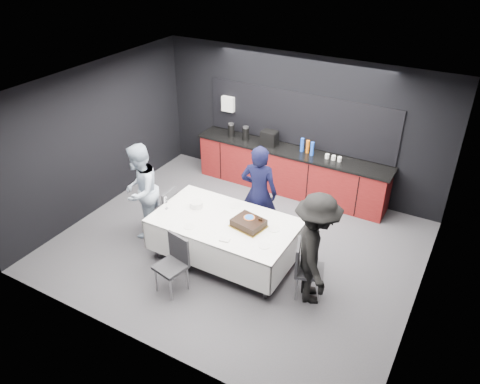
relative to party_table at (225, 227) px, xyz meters
name	(u,v)px	position (x,y,z in m)	size (l,w,h in m)	color
ground	(237,246)	(0.00, 0.40, -0.64)	(6.00, 6.00, 0.00)	#48474D
room_shell	(237,150)	(0.00, 0.40, 1.22)	(6.04, 5.04, 2.82)	white
kitchenette	(290,167)	(-0.02, 2.62, -0.10)	(4.10, 0.64, 2.05)	#620F0F
party_table	(225,227)	(0.00, 0.00, 0.00)	(2.32, 1.32, 0.78)	#99999E
cake_assembly	(249,223)	(0.42, 0.04, 0.20)	(0.58, 0.50, 0.16)	gold
plate_stack	(196,204)	(-0.62, 0.11, 0.19)	(0.21, 0.21, 0.10)	white
loose_plate_near	(189,226)	(-0.40, -0.42, 0.14)	(0.18, 0.18, 0.01)	white
loose_plate_right_a	(274,229)	(0.80, 0.17, 0.14)	(0.19, 0.19, 0.01)	white
loose_plate_right_b	(264,246)	(0.86, -0.29, 0.14)	(0.18, 0.18, 0.01)	white
loose_plate_far	(235,206)	(-0.07, 0.46, 0.14)	(0.21, 0.21, 0.01)	white
fork_pile	(225,240)	(0.28, -0.46, 0.15)	(0.15, 0.10, 0.02)	white
champagne_flute	(166,201)	(-1.03, -0.18, 0.30)	(0.06, 0.06, 0.22)	white
chair_left	(166,208)	(-1.30, 0.12, -0.11)	(0.43, 0.43, 0.92)	#2A2A2E
chair_right	(305,266)	(1.46, -0.13, -0.11)	(0.53, 0.53, 0.92)	#2A2A2E
chair_near	(174,260)	(-0.30, -0.98, -0.11)	(0.50, 0.50, 0.92)	#2A2A2E
person_center	(259,193)	(0.16, 0.87, 0.24)	(0.65, 0.42, 1.77)	black
person_left	(140,191)	(-1.69, -0.04, 0.22)	(0.84, 0.65, 1.72)	#A8BCD3
person_right	(315,250)	(1.60, -0.14, 0.25)	(1.15, 0.66, 1.79)	black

